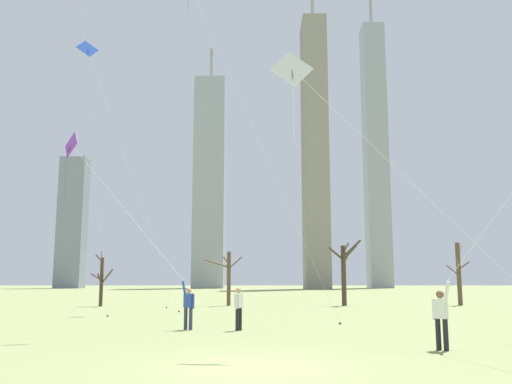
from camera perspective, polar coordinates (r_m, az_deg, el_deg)
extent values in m
plane|color=#848E56|center=(12.96, -0.13, -17.43)|extent=(400.00, 400.00, 0.00)
cylinder|color=black|center=(16.57, 18.43, -13.66)|extent=(0.14, 0.14, 0.85)
cylinder|color=black|center=(16.47, 19.12, -13.66)|extent=(0.14, 0.14, 0.85)
cube|color=white|center=(16.47, 18.65, -11.26)|extent=(0.38, 0.38, 0.54)
sphere|color=brown|center=(16.46, 18.58, -9.90)|extent=(0.22, 0.22, 0.22)
cylinder|color=white|center=(16.58, 18.00, -11.39)|extent=(0.09, 0.09, 0.55)
cylinder|color=white|center=(16.36, 19.22, -9.59)|extent=(0.20, 0.21, 0.56)
cylinder|color=#33384C|center=(22.21, -6.44, -12.77)|extent=(0.14, 0.14, 0.85)
cylinder|color=#33384C|center=(22.32, -6.94, -12.74)|extent=(0.14, 0.14, 0.85)
cube|color=#2D4CA5|center=(22.23, -6.66, -10.97)|extent=(0.39, 0.31, 0.54)
sphere|color=tan|center=(22.22, -6.64, -9.96)|extent=(0.22, 0.22, 0.22)
cylinder|color=#2D4CA5|center=(22.13, -6.17, -11.07)|extent=(0.09, 0.09, 0.55)
cylinder|color=#2D4CA5|center=(22.32, -7.11, -9.74)|extent=(0.22, 0.16, 0.56)
cube|color=purple|center=(28.06, -18.12, 4.63)|extent=(0.98, 1.17, 1.44)
cylinder|color=black|center=(28.06, -18.12, 4.63)|extent=(0.23, 0.36, 0.91)
cylinder|color=purple|center=(27.60, -18.66, 1.54)|extent=(0.02, 0.02, 2.07)
cylinder|color=silver|center=(24.90, -13.27, -1.45)|extent=(6.01, 3.73, 6.47)
cube|color=white|center=(17.62, 3.91, 12.47)|extent=(1.33, 0.46, 1.28)
cylinder|color=black|center=(17.62, 3.91, 12.47)|extent=(0.07, 0.39, 0.81)
cylinder|color=white|center=(16.94, 4.12, 8.30)|extent=(0.02, 0.02, 1.86)
cylinder|color=silver|center=(17.75, 15.14, 1.68)|extent=(6.92, 1.00, 6.51)
cylinder|color=black|center=(21.70, -1.66, -12.91)|extent=(0.14, 0.14, 0.85)
cylinder|color=black|center=(21.90, -1.38, -12.88)|extent=(0.14, 0.14, 0.85)
cube|color=white|center=(21.76, -1.51, -11.07)|extent=(0.33, 0.39, 0.54)
sphere|color=tan|center=(21.75, -1.51, -10.04)|extent=(0.22, 0.22, 0.22)
cylinder|color=white|center=(21.58, -1.78, -11.17)|extent=(0.09, 0.09, 0.55)
cylinder|color=white|center=(21.95, -1.24, -11.14)|extent=(0.09, 0.09, 0.55)
cube|color=blue|center=(33.04, -16.63, 13.85)|extent=(1.14, 0.46, 1.10)
cylinder|color=black|center=(33.04, -16.63, 13.85)|extent=(0.36, 0.33, 0.66)
cylinder|color=silver|center=(32.83, -12.01, 0.62)|extent=(4.69, 5.12, 14.49)
cylinder|color=#3F3833|center=(34.54, -7.63, -12.03)|extent=(0.10, 0.10, 0.08)
cylinder|color=silver|center=(33.70, -16.19, 5.85)|extent=(3.29, 2.33, 20.61)
cylinder|color=#3F3833|center=(31.12, -14.69, -12.16)|extent=(0.10, 0.10, 0.08)
cylinder|color=silver|center=(41.31, -5.51, 6.79)|extent=(4.11, 0.79, 26.18)
cylinder|color=#3F3833|center=(39.67, -8.87, -11.61)|extent=(0.10, 0.10, 0.08)
cylinder|color=silver|center=(24.52, 1.02, 4.25)|extent=(6.69, 1.95, 14.98)
cylinder|color=#3F3833|center=(25.17, 8.87, -13.15)|extent=(0.10, 0.10, 0.08)
cylinder|color=#423326|center=(43.29, -15.27, -8.86)|extent=(0.26, 0.26, 3.58)
cylinder|color=#423326|center=(42.92, -15.45, -8.56)|extent=(0.21, 0.87, 0.81)
cylinder|color=#423326|center=(42.78, -15.49, -6.59)|extent=(0.26, 1.20, 0.52)
cylinder|color=#423326|center=(43.82, -15.77, -8.37)|extent=(1.12, 0.92, 0.54)
cylinder|color=#423326|center=(43.73, -15.23, -6.42)|extent=(0.41, 0.87, 0.84)
cylinder|color=#423326|center=(42.59, -14.75, -8.39)|extent=(1.23, 1.29, 1.13)
cylinder|color=brown|center=(46.10, 20.31, -7.85)|extent=(0.34, 0.34, 4.79)
cylinder|color=brown|center=(46.96, 20.38, -5.85)|extent=(0.96, 1.56, 1.41)
cylinder|color=brown|center=(45.55, 20.76, -7.07)|extent=(0.46, 1.37, 0.63)
cylinder|color=brown|center=(46.33, 19.75, -7.55)|extent=(0.80, 0.86, 0.86)
cylinder|color=brown|center=(45.53, 20.24, -6.96)|extent=(0.55, 1.17, 0.77)
cylinder|color=#423326|center=(43.42, 9.23, -8.43)|extent=(0.36, 0.36, 4.53)
cylinder|color=#423326|center=(43.68, 10.05, -5.72)|extent=(1.51, 0.34, 1.40)
cylinder|color=#423326|center=(43.02, 8.47, -6.28)|extent=(1.33, 0.91, 1.02)
cylinder|color=#423326|center=(43.84, 9.86, -6.14)|extent=(1.28, 0.70, 1.25)
cylinder|color=#423326|center=(43.00, 9.44, -5.69)|extent=(0.39, 1.13, 0.78)
cylinder|color=#423326|center=(42.88, 9.39, -6.93)|extent=(0.25, 1.24, 0.64)
cylinder|color=brown|center=(42.94, -2.54, -8.84)|extent=(0.30, 0.30, 4.06)
cylinder|color=brown|center=(42.73, -3.80, -7.29)|extent=(1.93, 0.71, 0.71)
cylinder|color=brown|center=(42.25, -2.78, -7.05)|extent=(0.43, 1.51, 0.52)
cylinder|color=brown|center=(42.74, -1.86, -7.25)|extent=(1.10, 0.51, 0.95)
cube|color=gray|center=(145.31, -18.03, -2.97)|extent=(6.30, 5.30, 32.25)
cube|color=#9EA3AD|center=(147.62, 12.40, 3.96)|extent=(5.57, 6.32, 69.09)
cylinder|color=#99999E|center=(160.98, 11.91, 17.75)|extent=(0.80, 0.80, 9.65)
cube|color=gray|center=(127.55, 6.30, 4.21)|extent=(5.38, 9.64, 61.98)
cylinder|color=#99999E|center=(140.18, 6.03, 18.66)|extent=(0.80, 0.80, 9.89)
cube|color=#9EA3AD|center=(141.03, -4.49, 1.00)|extent=(7.67, 9.73, 52.81)
cylinder|color=#99999E|center=(149.56, -4.34, 12.77)|extent=(0.80, 0.80, 9.16)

